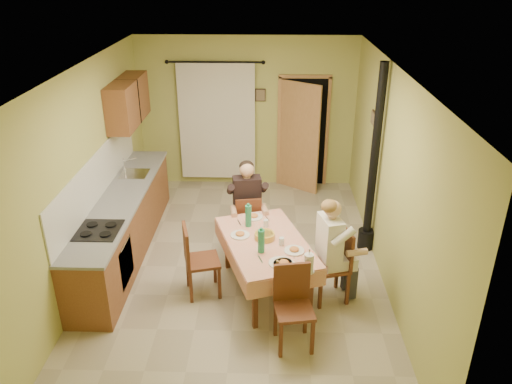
{
  "coord_description": "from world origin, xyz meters",
  "views": [
    {
      "loc": [
        0.42,
        -5.97,
        4.01
      ],
      "look_at": [
        0.25,
        0.1,
        1.15
      ],
      "focal_mm": 35.0,
      "sensor_mm": 36.0,
      "label": 1
    }
  ],
  "objects_px": {
    "chair_right": "(330,279)",
    "chair_left": "(202,273)",
    "dining_table": "(266,266)",
    "chair_far": "(248,233)",
    "man_right": "(332,239)",
    "chair_near": "(293,323)",
    "man_far": "(247,197)",
    "stove_flue": "(371,186)"
  },
  "relations": [
    {
      "from": "chair_right",
      "to": "chair_left",
      "type": "xyz_separation_m",
      "value": [
        -1.66,
        0.07,
        0.0
      ]
    },
    {
      "from": "dining_table",
      "to": "chair_left",
      "type": "relative_size",
      "value": 1.85
    },
    {
      "from": "chair_far",
      "to": "man_right",
      "type": "relative_size",
      "value": 0.67
    },
    {
      "from": "dining_table",
      "to": "chair_right",
      "type": "relative_size",
      "value": 1.85
    },
    {
      "from": "chair_near",
      "to": "man_far",
      "type": "relative_size",
      "value": 0.7
    },
    {
      "from": "man_far",
      "to": "chair_left",
      "type": "bearing_deg",
      "value": -126.03
    },
    {
      "from": "man_right",
      "to": "stove_flue",
      "type": "relative_size",
      "value": 0.5
    },
    {
      "from": "dining_table",
      "to": "chair_far",
      "type": "height_order",
      "value": "chair_far"
    },
    {
      "from": "man_right",
      "to": "chair_near",
      "type": "bearing_deg",
      "value": 135.22
    },
    {
      "from": "chair_right",
      "to": "stove_flue",
      "type": "bearing_deg",
      "value": -43.59
    },
    {
      "from": "chair_left",
      "to": "man_far",
      "type": "xyz_separation_m",
      "value": [
        0.55,
        1.08,
        0.59
      ]
    },
    {
      "from": "chair_far",
      "to": "man_far",
      "type": "bearing_deg",
      "value": 90.0
    },
    {
      "from": "chair_far",
      "to": "chair_near",
      "type": "height_order",
      "value": "chair_near"
    },
    {
      "from": "dining_table",
      "to": "chair_far",
      "type": "bearing_deg",
      "value": 86.83
    },
    {
      "from": "chair_near",
      "to": "stove_flue",
      "type": "xyz_separation_m",
      "value": [
        1.18,
        2.12,
        0.73
      ]
    },
    {
      "from": "chair_far",
      "to": "chair_right",
      "type": "xyz_separation_m",
      "value": [
        1.11,
        -1.13,
        0.0
      ]
    },
    {
      "from": "chair_far",
      "to": "chair_near",
      "type": "relative_size",
      "value": 0.95
    },
    {
      "from": "chair_far",
      "to": "man_far",
      "type": "relative_size",
      "value": 0.67
    },
    {
      "from": "man_right",
      "to": "stove_flue",
      "type": "distance_m",
      "value": 1.44
    },
    {
      "from": "dining_table",
      "to": "chair_left",
      "type": "distance_m",
      "value": 0.84
    },
    {
      "from": "dining_table",
      "to": "man_far",
      "type": "xyz_separation_m",
      "value": [
        -0.28,
        1.01,
        0.5
      ]
    },
    {
      "from": "chair_right",
      "to": "man_far",
      "type": "distance_m",
      "value": 1.7
    },
    {
      "from": "chair_right",
      "to": "man_right",
      "type": "bearing_deg",
      "value": 90.0
    },
    {
      "from": "chair_right",
      "to": "chair_left",
      "type": "relative_size",
      "value": 1.0
    },
    {
      "from": "chair_near",
      "to": "dining_table",
      "type": "bearing_deg",
      "value": -81.12
    },
    {
      "from": "chair_right",
      "to": "chair_near",
      "type": "bearing_deg",
      "value": 134.64
    },
    {
      "from": "dining_table",
      "to": "stove_flue",
      "type": "bearing_deg",
      "value": 17.76
    },
    {
      "from": "man_far",
      "to": "man_right",
      "type": "height_order",
      "value": "same"
    },
    {
      "from": "chair_far",
      "to": "chair_right",
      "type": "distance_m",
      "value": 1.58
    },
    {
      "from": "dining_table",
      "to": "man_right",
      "type": "distance_m",
      "value": 0.97
    },
    {
      "from": "chair_far",
      "to": "chair_right",
      "type": "height_order",
      "value": "chair_right"
    },
    {
      "from": "chair_left",
      "to": "stove_flue",
      "type": "bearing_deg",
      "value": 101.87
    },
    {
      "from": "stove_flue",
      "to": "man_right",
      "type": "bearing_deg",
      "value": -118.83
    },
    {
      "from": "chair_near",
      "to": "man_right",
      "type": "distance_m",
      "value": 1.16
    },
    {
      "from": "chair_far",
      "to": "chair_left",
      "type": "bearing_deg",
      "value": -126.37
    },
    {
      "from": "chair_far",
      "to": "man_far",
      "type": "distance_m",
      "value": 0.59
    },
    {
      "from": "man_far",
      "to": "stove_flue",
      "type": "relative_size",
      "value": 0.5
    },
    {
      "from": "chair_left",
      "to": "man_far",
      "type": "height_order",
      "value": "man_far"
    },
    {
      "from": "chair_near",
      "to": "chair_left",
      "type": "distance_m",
      "value": 1.49
    },
    {
      "from": "man_far",
      "to": "stove_flue",
      "type": "bearing_deg",
      "value": -5.5
    },
    {
      "from": "dining_table",
      "to": "chair_near",
      "type": "distance_m",
      "value": 1.06
    },
    {
      "from": "chair_near",
      "to": "chair_right",
      "type": "height_order",
      "value": "chair_right"
    }
  ]
}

